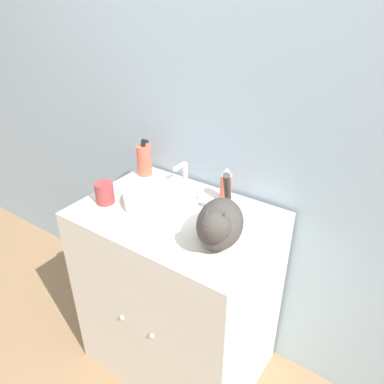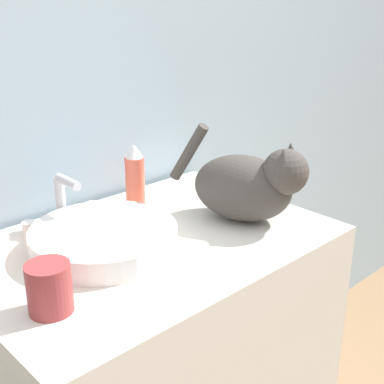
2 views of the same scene
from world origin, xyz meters
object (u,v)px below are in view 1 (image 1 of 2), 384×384
at_px(soap_bottle, 144,160).
at_px(spray_bottle, 226,185).
at_px(cat, 219,223).
at_px(cup, 105,193).

relative_size(soap_bottle, spray_bottle, 1.17).
distance_m(cat, spray_bottle, 0.31).
height_order(cat, spray_bottle, cat).
height_order(soap_bottle, spray_bottle, soap_bottle).
bearing_deg(spray_bottle, cup, -144.26).
relative_size(spray_bottle, cup, 1.74).
bearing_deg(spray_bottle, cat, -64.37).
distance_m(cat, soap_bottle, 0.66).
bearing_deg(cat, soap_bottle, -135.84).
height_order(soap_bottle, cup, soap_bottle).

